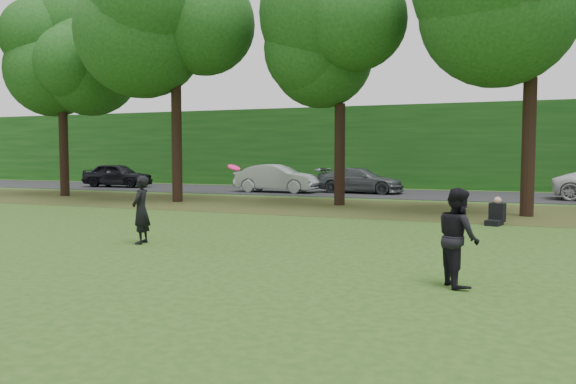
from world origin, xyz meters
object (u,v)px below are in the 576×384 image
object	(u,v)px
player_left	(141,210)
frisbee	(234,168)
player_right	(458,237)
seated_person	(496,214)

from	to	relation	value
player_left	frisbee	xyz separation A→B (m)	(2.59, -0.28, 1.02)
player_right	frisbee	xyz separation A→B (m)	(-4.69, 1.38, 1.03)
player_left	player_right	world-z (taller)	player_left
frisbee	player_right	bearing A→B (deg)	-16.37
player_left	player_right	size ratio (longest dim) A/B	1.01
frisbee	seated_person	bearing A→B (deg)	54.08
player_left	frisbee	size ratio (longest dim) A/B	4.45
player_left	seated_person	bearing A→B (deg)	116.99
player_left	frisbee	bearing A→B (deg)	69.43
seated_person	player_right	bearing A→B (deg)	-76.66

